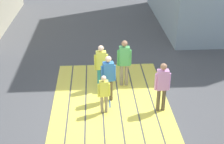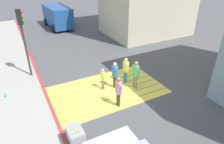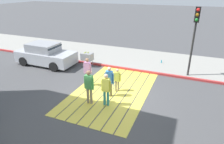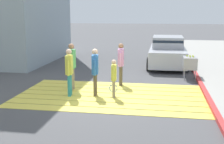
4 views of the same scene
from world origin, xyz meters
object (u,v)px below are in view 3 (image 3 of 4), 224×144
Objects in this scene: car_parked_near_curb at (46,55)px; traffic_light_corner at (195,29)px; pedestrian_adult_trailing at (106,87)px; pedestrian_adult_side at (89,85)px; water_bottle at (161,61)px; pedestrian_teen_behind at (88,70)px; pedestrian_child_with_racket at (117,79)px; tennis_ball_cart at (87,56)px; pedestrian_adult_lead at (109,80)px.

traffic_light_corner is (-1.58, 9.72, 2.30)m from car_parked_near_curb.
pedestrian_adult_trailing is 0.95× the size of pedestrian_adult_side.
pedestrian_teen_behind is at bearing -33.35° from water_bottle.
pedestrian_child_with_racket reaches higher than water_bottle.
traffic_light_corner is at bearing 140.46° from pedestrian_adult_side.
traffic_light_corner is 6.59m from pedestrian_teen_behind.
water_bottle is at bearing 112.19° from car_parked_near_curb.
pedestrian_adult_trailing is (6.56, -1.50, 0.72)m from water_bottle.
tennis_ball_cart is at bearing -129.47° from pedestrian_child_with_racket.
pedestrian_adult_side is (6.72, -2.31, 0.77)m from water_bottle.
pedestrian_child_with_racket is at bearing -45.21° from traffic_light_corner.
pedestrian_teen_behind reaches higher than pedestrian_adult_trailing.
pedestrian_teen_behind reaches higher than pedestrian_adult_lead.
pedestrian_teen_behind is 1.27× the size of pedestrian_child_with_racket.
pedestrian_adult_lead is 1.18m from pedestrian_adult_side.
pedestrian_adult_trailing is 2.37m from pedestrian_teen_behind.
pedestrian_child_with_racket is at bearing -178.28° from pedestrian_adult_trailing.
car_parked_near_curb is at bearing -112.50° from pedestrian_teen_behind.
tennis_ball_cart is 3.19m from pedestrian_teen_behind.
pedestrian_adult_trailing is 1.54m from pedestrian_child_with_racket.
water_bottle is (-2.28, 4.89, -0.47)m from tennis_ball_cart.
pedestrian_adult_trailing is 0.99× the size of pedestrian_teen_behind.
pedestrian_adult_side is (5.12, -4.22, -2.03)m from traffic_light_corner.
car_parked_near_curb is at bearing -106.51° from pedestrian_child_with_racket.
pedestrian_adult_lead is at bearing 149.14° from pedestrian_adult_side.
traffic_light_corner is 7.23m from tennis_ball_cart.
tennis_ball_cart is 0.59× the size of pedestrian_adult_side.
car_parked_near_curb is 19.59× the size of water_bottle.
pedestrian_adult_trailing is (3.38, 6.31, 0.22)m from car_parked_near_curb.
pedestrian_adult_trailing is at bearing -12.90° from water_bottle.
water_bottle is at bearing -130.05° from traffic_light_corner.
car_parked_near_curb reaches higher than water_bottle.
car_parked_near_curb is at bearing -67.81° from water_bottle.
traffic_light_corner reaches higher than tennis_ball_cart.
car_parked_near_curb is 8.45m from water_bottle.
car_parked_near_curb is 2.60× the size of pedestrian_teen_behind.
traffic_light_corner is 3.76m from water_bottle.
pedestrian_adult_side reaches higher than pedestrian_adult_trailing.
pedestrian_adult_lead is 0.94× the size of pedestrian_adult_side.
tennis_ball_cart is at bearing -141.59° from pedestrian_adult_trailing.
pedestrian_adult_trailing is at bearing 13.74° from pedestrian_adult_lead.
car_parked_near_curb is at bearing -80.77° from traffic_light_corner.
pedestrian_adult_lead reaches higher than pedestrian_child_with_racket.
water_bottle is 6.77m from pedestrian_adult_trailing.
pedestrian_adult_side reaches higher than water_bottle.
pedestrian_adult_side is at bearing -30.86° from pedestrian_adult_lead.
pedestrian_child_with_racket is at bearing 73.49° from car_parked_near_curb.
tennis_ball_cart is 0.63× the size of pedestrian_adult_lead.
pedestrian_adult_trailing is at bearing 101.19° from pedestrian_adult_side.
traffic_light_corner is at bearing 95.70° from tennis_ball_cart.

